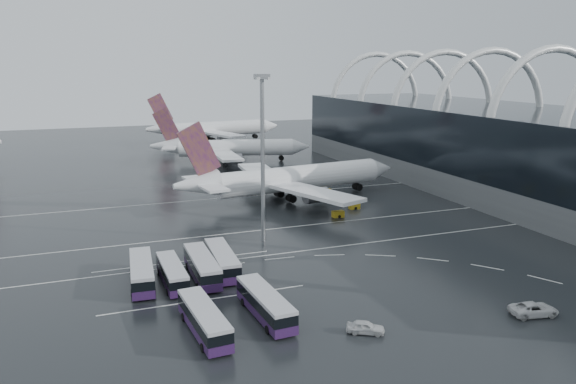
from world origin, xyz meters
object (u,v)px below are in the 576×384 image
object	(u,v)px
van_curve_a	(534,309)
gse_cart_belly_a	(354,206)
airliner_gate_b	(228,148)
van_curve_b	(365,327)
bus_row_far_c	(265,304)
airliner_gate_c	(212,129)
floodlight_mast	(262,138)
airliner_main	(289,180)
bus_row_near_d	(222,260)
bus_row_near_a	(142,272)
gse_cart_belly_e	(327,191)
bus_row_near_b	(172,273)
gse_cart_belly_c	(338,214)
bus_row_near_c	(202,266)
bus_row_far_a	(204,319)

from	to	relation	value
van_curve_a	gse_cart_belly_a	world-z (taller)	van_curve_a
airliner_gate_b	van_curve_b	xyz separation A→B (m)	(-15.40, -120.18, -3.65)
bus_row_far_c	van_curve_b	distance (m)	12.66
airliner_gate_c	floodlight_mast	xyz separation A→B (m)	(-22.04, -131.93, 13.34)
airliner_main	bus_row_near_d	bearing A→B (deg)	-131.21
bus_row_near_a	gse_cart_belly_e	size ratio (longest dim) A/B	6.82
bus_row_far_c	floodlight_mast	world-z (taller)	floodlight_mast
van_curve_a	van_curve_b	size ratio (longest dim) A/B	1.37
floodlight_mast	gse_cart_belly_a	xyz separation A→B (m)	(25.55, 14.28, -17.70)
airliner_gate_b	bus_row_near_b	size ratio (longest dim) A/B	4.10
airliner_main	bus_row_far_c	bearing A→B (deg)	-121.55
bus_row_near_b	gse_cart_belly_c	xyz separation A→B (m)	(37.85, 24.06, -1.01)
airliner_gate_b	van_curve_b	distance (m)	121.22
airliner_main	gse_cart_belly_a	size ratio (longest dim) A/B	24.77
bus_row_far_c	gse_cart_belly_e	world-z (taller)	bus_row_far_c
bus_row_near_c	gse_cart_belly_a	bearing A→B (deg)	-53.62
airliner_gate_b	van_curve_b	world-z (taller)	airliner_gate_b
bus_row_near_d	bus_row_far_c	size ratio (longest dim) A/B	1.02
bus_row_near_d	gse_cart_belly_c	size ratio (longest dim) A/B	5.78
airliner_gate_b	bus_row_far_a	bearing A→B (deg)	-91.86
gse_cart_belly_c	bus_row_near_c	bearing A→B (deg)	-145.02
van_curve_b	bus_row_far_a	bearing A→B (deg)	99.12
gse_cart_belly_c	airliner_gate_b	bearing A→B (deg)	93.06
bus_row_near_b	floodlight_mast	size ratio (longest dim) A/B	0.42
bus_row_near_a	bus_row_near_b	distance (m)	4.33
airliner_main	gse_cart_belly_a	xyz separation A→B (m)	(10.37, -12.78, -4.18)
airliner_gate_b	van_curve_a	xyz separation A→B (m)	(6.59, -123.42, -3.56)
bus_row_near_a	bus_row_far_a	distance (m)	18.72
bus_row_near_c	bus_row_far_c	world-z (taller)	bus_row_near_c
van_curve_a	airliner_main	bearing A→B (deg)	16.40
airliner_main	bus_row_near_b	world-z (taller)	airliner_main
airliner_gate_c	gse_cart_belly_c	distance (m)	122.60
airliner_gate_c	bus_row_far_c	size ratio (longest dim) A/B	4.18
airliner_main	bus_row_far_a	size ratio (longest dim) A/B	4.28
bus_row_far_c	airliner_gate_b	bearing A→B (deg)	-15.75
airliner_main	floodlight_mast	size ratio (longest dim) A/B	1.95
floodlight_mast	gse_cart_belly_c	world-z (taller)	floodlight_mast
bus_row_far_a	van_curve_b	bearing A→B (deg)	-114.64
bus_row_far_a	floodlight_mast	bearing A→B (deg)	-33.30
van_curve_a	bus_row_far_c	bearing A→B (deg)	80.71
airliner_gate_b	airliner_gate_c	size ratio (longest dim) A/B	0.90
bus_row_far_c	gse_cart_belly_c	size ratio (longest dim) A/B	5.66
gse_cart_belly_e	bus_row_near_d	bearing A→B (deg)	-131.03
bus_row_near_d	bus_row_far_c	xyz separation A→B (m)	(1.12, -17.23, -0.04)
bus_row_far_c	floodlight_mast	size ratio (longest dim) A/B	0.46
bus_row_near_b	airliner_main	bearing A→B (deg)	-39.35
bus_row_near_c	floodlight_mast	size ratio (longest dim) A/B	0.47
gse_cart_belly_a	gse_cart_belly_c	size ratio (longest dim) A/B	0.97
airliner_gate_c	bus_row_near_c	world-z (taller)	airliner_gate_c
airliner_gate_b	bus_row_near_a	xyz separation A→B (m)	(-38.03, -95.46, -2.57)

